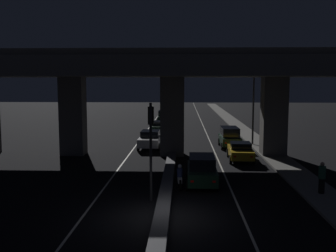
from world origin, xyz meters
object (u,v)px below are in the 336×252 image
Objects in this scene: car_white_lead_oncoming at (150,139)px; car_taxi_yellow_second at (240,151)px; car_dark_green_third at (230,137)px; car_dark_green_third_oncoming at (164,116)px; motorcycle_white_filtering_near at (180,178)px; car_dark_green_lead at (202,170)px; car_dark_green_second_oncoming at (159,126)px; pedestrian_on_sidewalk at (322,178)px; traffic_light_left_of_median at (151,134)px; street_lamp at (251,94)px.

car_taxi_yellow_second is at bearing 55.50° from car_white_lead_oncoming.
car_dark_green_third is 7.57m from car_white_lead_oncoming.
car_dark_green_third_oncoming reaches higher than motorcycle_white_filtering_near.
car_dark_green_lead is 36.75m from car_dark_green_third_oncoming.
car_dark_green_third reaches higher than car_dark_green_lead.
car_dark_green_third_oncoming is at bearing 0.94° from motorcycle_white_filtering_near.
car_white_lead_oncoming is (-7.66, 5.54, 0.09)m from car_taxi_yellow_second.
car_dark_green_third_oncoming is 37.56m from motorcycle_white_filtering_near.
car_dark_green_second_oncoming is at bearing -1.49° from car_dark_green_third_oncoming.
car_taxi_yellow_second is 0.94× the size of car_white_lead_oncoming.
car_dark_green_second_oncoming is 25.78m from motorcycle_white_filtering_near.
car_dark_green_third is at bearing -20.81° from motorcycle_white_filtering_near.
pedestrian_on_sidewalk is at bearing 14.10° from car_dark_green_third_oncoming.
car_dark_green_third is (-0.13, 6.26, 0.26)m from car_taxi_yellow_second.
traffic_light_left_of_median reaches higher than motorcycle_white_filtering_near.
car_dark_green_third_oncoming is at bearing 105.35° from pedestrian_on_sidewalk.
car_dark_green_lead is at bearing 50.27° from traffic_light_left_of_median.
street_lamp is at bearing 65.91° from traffic_light_left_of_median.
motorcycle_white_filtering_near is at bearing 125.60° from car_dark_green_lead.
car_dark_green_lead is at bearing 19.57° from car_white_lead_oncoming.
motorcycle_white_filtering_near is 1.04× the size of pedestrian_on_sidewalk.
traffic_light_left_of_median is 9.69m from pedestrian_on_sidewalk.
car_dark_green_third is (-2.13, -1.27, -4.05)m from street_lamp.
car_dark_green_lead is at bearing -58.40° from motorcycle_white_filtering_near.
car_dark_green_third_oncoming is (-9.55, 21.55, -4.13)m from street_lamp.
car_white_lead_oncoming is (-7.53, -0.71, -0.16)m from car_dark_green_third.
traffic_light_left_of_median reaches higher than car_dark_green_second_oncoming.
car_dark_green_third is at bearing 101.38° from pedestrian_on_sidewalk.
car_dark_green_second_oncoming is at bearing 92.84° from traffic_light_left_of_median.
car_dark_green_third reaches higher than car_dark_green_second_oncoming.
street_lamp reaches higher than car_taxi_yellow_second.
traffic_light_left_of_median is at bearing 0.68° from car_dark_green_third_oncoming.
car_dark_green_third reaches higher than motorcycle_white_filtering_near.
street_lamp is at bearing -19.18° from car_dark_green_lead.
pedestrian_on_sidewalk reaches higher than car_white_lead_oncoming.
car_dark_green_third_oncoming is (0.05, 11.84, 0.21)m from car_dark_green_second_oncoming.
car_white_lead_oncoming is 23.53m from car_dark_green_third_oncoming.
pedestrian_on_sidewalk is (10.67, -26.84, 0.28)m from car_dark_green_second_oncoming.
car_dark_green_second_oncoming is at bearing 10.30° from car_dark_green_lead.
car_dark_green_lead is at bearing 157.94° from car_taxi_yellow_second.
car_dark_green_third is at bearing 3.64° from car_taxi_yellow_second.
car_dark_green_third_oncoming reaches higher than car_white_lead_oncoming.
car_dark_green_third is 2.26× the size of motorcycle_white_filtering_near.
car_dark_green_second_oncoming is at bearing 111.68° from pedestrian_on_sidewalk.
car_dark_green_third is (3.26, 13.71, 0.11)m from car_dark_green_lead.
car_dark_green_lead is 1.65m from motorcycle_white_filtering_near.
car_taxi_yellow_second reaches higher than car_dark_green_second_oncoming.
car_dark_green_second_oncoming is 11.84m from car_dark_green_third_oncoming.
car_dark_green_lead is 1.00× the size of car_taxi_yellow_second.
traffic_light_left_of_median reaches higher than car_dark_green_lead.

